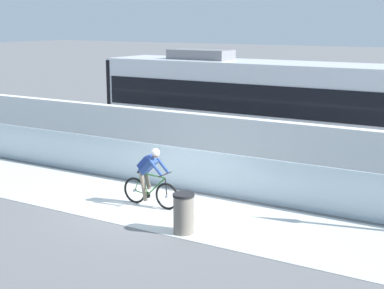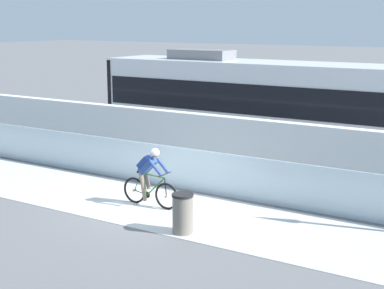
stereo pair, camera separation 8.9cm
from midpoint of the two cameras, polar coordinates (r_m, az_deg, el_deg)
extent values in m
plane|color=slate|center=(15.65, -3.47, -6.13)|extent=(200.00, 200.00, 0.00)
cube|color=silver|center=(15.65, -3.47, -6.11)|extent=(32.00, 3.20, 0.01)
cube|color=silver|center=(16.96, 0.12, -2.50)|extent=(32.00, 0.05, 1.24)
cube|color=white|center=(18.39, 3.07, -0.21)|extent=(32.00, 0.36, 1.96)
cube|color=#595654|center=(20.77, 6.34, -1.61)|extent=(32.00, 0.08, 0.01)
cube|color=#595654|center=(22.04, 7.96, -0.85)|extent=(32.00, 0.08, 0.01)
cube|color=silver|center=(21.34, 5.60, 3.97)|extent=(11.00, 2.50, 3.10)
cube|color=black|center=(21.30, 5.62, 4.90)|extent=(10.56, 2.54, 1.04)
cube|color=#19599E|center=(21.58, 5.53, 0.36)|extent=(10.78, 2.53, 0.28)
cube|color=slate|center=(22.12, 1.04, 8.81)|extent=(2.40, 1.10, 0.36)
cube|color=#232326|center=(23.35, -2.24, 0.88)|extent=(1.40, 1.88, 0.20)
cylinder|color=black|center=(22.78, -3.25, 0.43)|extent=(0.60, 0.10, 0.60)
cylinder|color=black|center=(23.95, -1.27, 1.02)|extent=(0.60, 0.10, 0.60)
cube|color=#232326|center=(20.34, 14.43, -1.17)|extent=(1.40, 1.88, 0.20)
cylinder|color=black|center=(19.69, 13.79, -1.75)|extent=(0.60, 0.10, 0.60)
cylinder|color=black|center=(21.03, 15.02, -0.95)|extent=(0.60, 0.10, 0.60)
cube|color=black|center=(24.23, -6.07, 4.91)|extent=(0.16, 2.54, 2.94)
torus|color=black|center=(15.34, -2.35, -5.09)|extent=(0.72, 0.06, 0.72)
cylinder|color=#99999E|center=(15.34, -2.35, -5.09)|extent=(0.07, 0.10, 0.07)
torus|color=black|center=(15.93, -5.49, -4.48)|extent=(0.72, 0.06, 0.72)
cylinder|color=#99999E|center=(15.93, -5.49, -4.48)|extent=(0.07, 0.10, 0.07)
cylinder|color=#337233|center=(15.47, -3.40, -4.13)|extent=(0.60, 0.04, 0.58)
cylinder|color=#337233|center=(15.68, -4.53, -3.86)|extent=(0.22, 0.04, 0.59)
cylinder|color=#337233|center=(15.44, -3.68, -3.04)|extent=(0.76, 0.04, 0.07)
cylinder|color=#337233|center=(15.82, -4.87, -4.70)|extent=(0.43, 0.03, 0.09)
cylinder|color=#337233|center=(15.79, -5.15, -3.64)|extent=(0.27, 0.02, 0.53)
cylinder|color=black|center=(15.29, -2.44, -4.19)|extent=(0.08, 0.03, 0.49)
cube|color=black|center=(15.65, -4.81, -2.72)|extent=(0.24, 0.10, 0.05)
cylinder|color=black|center=(15.21, -2.53, -2.93)|extent=(0.03, 0.58, 0.03)
cylinder|color=#262628|center=(15.71, -4.25, -4.93)|extent=(0.18, 0.02, 0.18)
cube|color=navy|center=(15.47, -4.17, -2.06)|extent=(0.50, 0.28, 0.51)
cube|color=navy|center=(15.50, -4.46, -1.69)|extent=(0.38, 0.30, 0.38)
sphere|color=#997051|center=(15.25, -3.46, -0.93)|extent=(0.20, 0.20, 0.20)
sphere|color=silver|center=(15.24, -3.46, -0.80)|extent=(0.23, 0.23, 0.23)
cylinder|color=navy|center=(15.13, -3.43, -2.33)|extent=(0.41, 0.08, 0.41)
cylinder|color=navy|center=(15.39, -2.74, -2.08)|extent=(0.41, 0.08, 0.41)
cylinder|color=#726656|center=(15.61, -4.66, -4.11)|extent=(0.25, 0.11, 0.79)
cylinder|color=#726656|center=(15.71, -4.28, -3.47)|extent=(0.25, 0.11, 0.52)
cylinder|color=slate|center=(13.64, -0.73, -6.90)|extent=(0.48, 0.48, 0.90)
cylinder|color=black|center=(13.49, -0.74, -4.97)|extent=(0.51, 0.51, 0.06)
camera|label=1|loc=(0.04, -89.85, 0.03)|focal=54.49mm
camera|label=2|loc=(0.04, 90.15, -0.03)|focal=54.49mm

